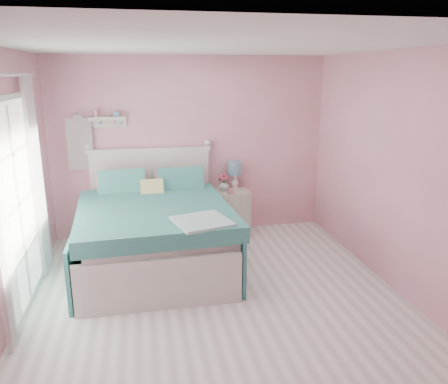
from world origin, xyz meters
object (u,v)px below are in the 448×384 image
object	(u,v)px
teacup	(231,191)
vase	(224,185)
nightstand	(233,212)
table_lamp	(235,170)
bed	(155,232)

from	to	relation	value
teacup	vase	bearing A→B (deg)	112.88
nightstand	table_lamp	distance (m)	0.63
table_lamp	vase	size ratio (longest dim) A/B	2.52
vase	bed	bearing A→B (deg)	-138.89
vase	table_lamp	bearing A→B (deg)	20.32
bed	teacup	xyz separation A→B (m)	(1.13, 0.75, 0.28)
nightstand	teacup	distance (m)	0.40
bed	vase	distance (m)	1.44
teacup	bed	bearing A→B (deg)	-146.56
table_lamp	teacup	size ratio (longest dim) A/B	3.94
bed	teacup	bearing A→B (deg)	30.13
nightstand	teacup	world-z (taller)	teacup
vase	teacup	size ratio (longest dim) A/B	1.56
table_lamp	nightstand	bearing A→B (deg)	-114.94
table_lamp	teacup	distance (m)	0.36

